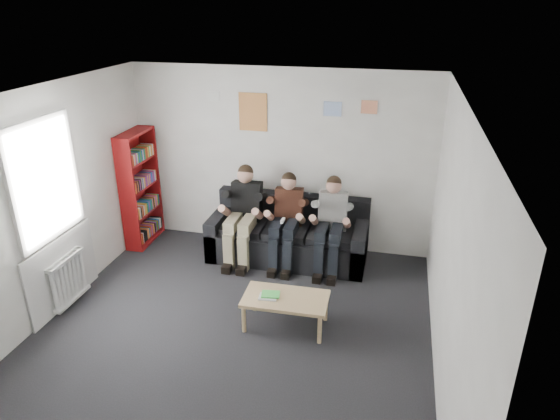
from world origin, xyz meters
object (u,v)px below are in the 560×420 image
object	(u,v)px
coffee_table	(286,301)
person_right	(331,225)
person_left	(243,215)
sofa	(289,237)
person_middle	(286,221)
bookshelf	(140,188)

from	to	relation	value
coffee_table	person_right	size ratio (longest dim) A/B	0.74
coffee_table	person_left	world-z (taller)	person_left
person_right	sofa	bearing A→B (deg)	160.22
coffee_table	person_right	bearing A→B (deg)	78.68
coffee_table	sofa	bearing A→B (deg)	101.32
person_right	person_middle	bearing A→B (deg)	178.00
coffee_table	person_middle	size ratio (longest dim) A/B	0.74
bookshelf	person_middle	world-z (taller)	bookshelf
coffee_table	person_left	xyz separation A→B (m)	(-0.97, 1.48, 0.35)
sofa	coffee_table	size ratio (longest dim) A/B	2.33
sofa	bookshelf	xyz separation A→B (m)	(-2.33, -0.02, 0.57)
person_left	person_right	distance (m)	1.27
bookshelf	person_left	world-z (taller)	bookshelf
sofa	person_right	world-z (taller)	person_right
person_middle	person_right	distance (m)	0.64
sofa	person_right	size ratio (longest dim) A/B	1.71
bookshelf	person_right	bearing A→B (deg)	-5.68
bookshelf	person_left	size ratio (longest dim) A/B	1.27
bookshelf	coffee_table	distance (m)	3.19
bookshelf	person_middle	size ratio (longest dim) A/B	1.33
sofa	person_left	distance (m)	0.77
bookshelf	person_right	distance (m)	2.98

